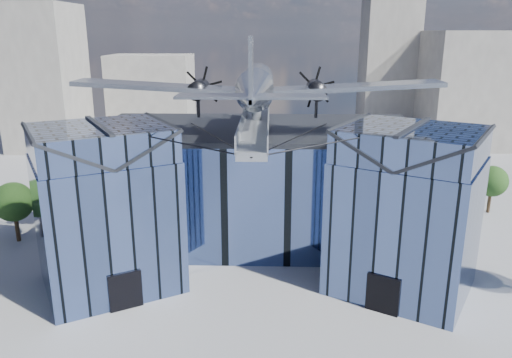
{
  "coord_description": "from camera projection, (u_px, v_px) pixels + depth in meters",
  "views": [
    {
      "loc": [
        1.01,
        -33.82,
        17.78
      ],
      "look_at": [
        0.0,
        2.0,
        7.2
      ],
      "focal_mm": 35.0,
      "sensor_mm": 36.0,
      "label": 1
    }
  ],
  "objects": [
    {
      "name": "museum",
      "position": [
        257.0,
        185.0,
        41.5
      ],
      "size": [
        32.88,
        24.5,
        17.6
      ],
      "color": "#465C8F",
      "rests_on": "ground"
    },
    {
      "name": "ground_plane",
      "position": [
        255.0,
        278.0,
        37.49
      ],
      "size": [
        120.0,
        120.0,
        0.0
      ],
      "primitive_type": "plane",
      "color": "gray"
    },
    {
      "name": "tree_side_e",
      "position": [
        492.0,
        181.0,
        50.26
      ],
      "size": [
        3.89,
        3.89,
        4.91
      ],
      "rotation": [
        0.0,
        0.0,
        0.28
      ],
      "color": "#382716",
      "rests_on": "ground"
    },
    {
      "name": "bg_towers",
      "position": [
        273.0,
        81.0,
        83.02
      ],
      "size": [
        77.0,
        24.5,
        26.0
      ],
      "color": "gray",
      "rests_on": "ground"
    },
    {
      "name": "tree_side_w",
      "position": [
        13.0,
        202.0,
        43.19
      ],
      "size": [
        3.7,
        3.7,
        5.37
      ],
      "rotation": [
        0.0,
        0.0,
        -0.08
      ],
      "color": "#382716",
      "rests_on": "ground"
    }
  ]
}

